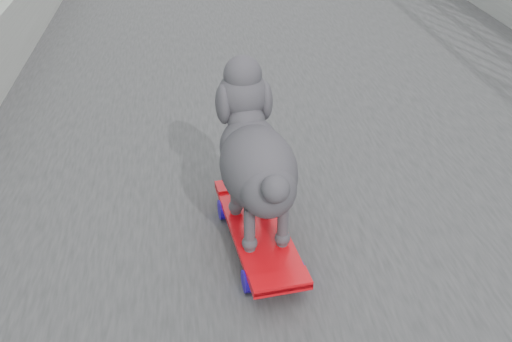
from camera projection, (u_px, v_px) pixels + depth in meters
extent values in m
cube|color=slate|center=(222.00, 121.00, 10.79)|extent=(1.20, 1.20, 6.50)
cube|color=red|center=(258.00, 230.00, 1.65)|extent=(0.21, 0.52, 0.02)
cube|color=#99999E|center=(274.00, 274.00, 1.52)|extent=(0.09, 0.05, 0.02)
cylinder|color=#1D08B0|center=(249.00, 281.00, 1.51)|extent=(0.03, 0.06, 0.06)
sphere|color=yellow|center=(249.00, 281.00, 1.51)|extent=(0.03, 0.03, 0.03)
cylinder|color=#1D08B0|center=(298.00, 273.00, 1.54)|extent=(0.03, 0.06, 0.06)
sphere|color=yellow|center=(298.00, 273.00, 1.54)|extent=(0.03, 0.03, 0.03)
cube|color=#99999E|center=(245.00, 204.00, 1.79)|extent=(0.09, 0.05, 0.02)
cylinder|color=#1D08B0|center=(224.00, 209.00, 1.79)|extent=(0.03, 0.06, 0.06)
sphere|color=yellow|center=(224.00, 209.00, 1.79)|extent=(0.03, 0.03, 0.03)
cylinder|color=#1D08B0|center=(266.00, 204.00, 1.81)|extent=(0.03, 0.06, 0.06)
sphere|color=yellow|center=(266.00, 204.00, 1.81)|extent=(0.03, 0.03, 0.03)
ellipsoid|color=#2B282D|center=(258.00, 168.00, 1.54)|extent=(0.23, 0.33, 0.21)
sphere|color=#2B282D|center=(243.00, 94.00, 1.62)|extent=(0.14, 0.14, 0.14)
sphere|color=black|center=(236.00, 88.00, 1.70)|extent=(0.02, 0.02, 0.02)
sphere|color=#2B282D|center=(276.00, 189.00, 1.39)|extent=(0.07, 0.07, 0.07)
cylinder|color=#2B282D|center=(235.00, 194.00, 1.67)|extent=(0.03, 0.03, 0.13)
cylinder|color=#2B282D|center=(266.00, 190.00, 1.69)|extent=(0.03, 0.03, 0.13)
cylinder|color=#2B282D|center=(250.00, 230.00, 1.53)|extent=(0.03, 0.03, 0.13)
cylinder|color=#2B282D|center=(283.00, 225.00, 1.55)|extent=(0.03, 0.03, 0.13)
imported|color=silver|center=(9.00, 91.00, 18.12)|extent=(1.85, 4.59, 1.57)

